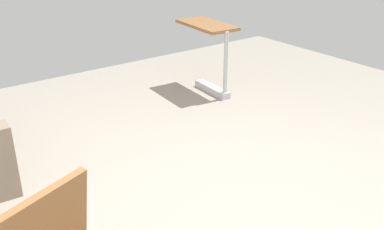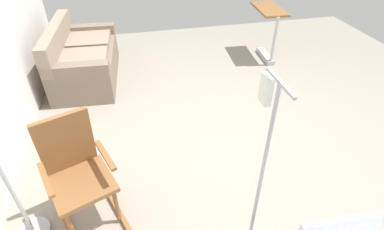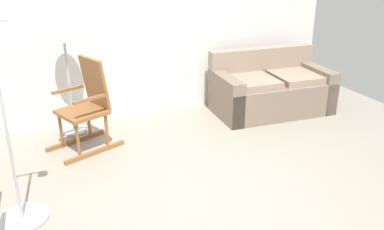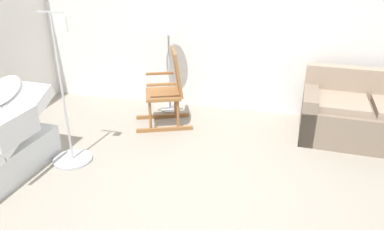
{
  "view_description": "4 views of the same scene",
  "coord_description": "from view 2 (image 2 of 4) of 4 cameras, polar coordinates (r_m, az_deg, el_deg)",
  "views": [
    {
      "loc": [
        -2.13,
        2.2,
        2.02
      ],
      "look_at": [
        0.09,
        0.55,
        0.79
      ],
      "focal_mm": 41.95,
      "sensor_mm": 36.0,
      "label": 1
    },
    {
      "loc": [
        -2.59,
        1.22,
        2.39
      ],
      "look_at": [
        -0.27,
        0.69,
        0.62
      ],
      "focal_mm": 28.36,
      "sensor_mm": 36.0,
      "label": 2
    },
    {
      "loc": [
        -1.34,
        -2.72,
        2.16
      ],
      "look_at": [
        0.05,
        0.49,
        0.75
      ],
      "focal_mm": 38.54,
      "sensor_mm": 36.0,
      "label": 3
    },
    {
      "loc": [
        0.67,
        -2.67,
        2.22
      ],
      "look_at": [
        -0.14,
        0.76,
        0.63
      ],
      "focal_mm": 34.2,
      "sensor_mm": 36.0,
      "label": 4
    }
  ],
  "objects": [
    {
      "name": "rocking_chair",
      "position": [
        2.72,
        -20.7,
        -10.28
      ],
      "size": [
        0.88,
        0.71,
        1.05
      ],
      "color": "brown",
      "rests_on": "ground"
    },
    {
      "name": "overbed_table",
      "position": [
        5.45,
        14.16,
        15.66
      ],
      "size": [
        0.86,
        0.45,
        0.84
      ],
      "color": "#B2B5BA",
      "rests_on": "ground"
    },
    {
      "name": "couch",
      "position": [
        4.96,
        -19.7,
        9.61
      ],
      "size": [
        1.65,
        0.95,
        0.85
      ],
      "color": "#7D6C5C",
      "rests_on": "ground"
    },
    {
      "name": "ground_plane",
      "position": [
        3.73,
        9.53,
        -3.82
      ],
      "size": [
        7.23,
        7.23,
        0.0
      ],
      "primitive_type": "plane",
      "color": "gray"
    }
  ]
}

